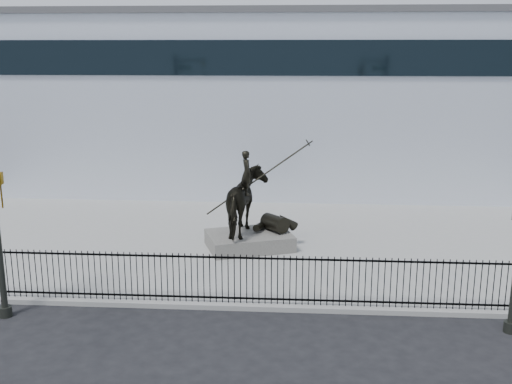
{
  "coord_description": "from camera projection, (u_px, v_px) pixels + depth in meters",
  "views": [
    {
      "loc": [
        1.19,
        -15.0,
        7.44
      ],
      "look_at": [
        -0.25,
        6.0,
        2.36
      ],
      "focal_mm": 42.0,
      "sensor_mm": 36.0,
      "label": 1
    }
  ],
  "objects": [
    {
      "name": "plaza",
      "position": [
        264.0,
        243.0,
        23.14
      ],
      "size": [
        30.0,
        12.0,
        0.15
      ],
      "primitive_type": "cube",
      "color": "gray",
      "rests_on": "ground"
    },
    {
      "name": "statue_plinth",
      "position": [
        249.0,
        241.0,
        22.35
      ],
      "size": [
        3.54,
        2.97,
        0.57
      ],
      "primitive_type": "cube",
      "rotation": [
        0.0,
        0.0,
        0.34
      ],
      "color": "#504D49",
      "rests_on": "plaza"
    },
    {
      "name": "equestrian_statue",
      "position": [
        251.0,
        202.0,
        22.02
      ],
      "size": [
        3.68,
        2.94,
        3.29
      ],
      "rotation": [
        0.0,
        0.0,
        0.34
      ],
      "color": "black",
      "rests_on": "statue_plinth"
    },
    {
      "name": "building",
      "position": [
        277.0,
        100.0,
        34.71
      ],
      "size": [
        44.0,
        14.0,
        9.0
      ],
      "primitive_type": "cube",
      "color": "white",
      "rests_on": "ground"
    },
    {
      "name": "picket_fence",
      "position": [
        253.0,
        279.0,
        17.37
      ],
      "size": [
        22.1,
        0.1,
        1.5
      ],
      "color": "black",
      "rests_on": "plaza"
    },
    {
      "name": "ground",
      "position": [
        250.0,
        327.0,
        16.37
      ],
      "size": [
        120.0,
        120.0,
        0.0
      ],
      "primitive_type": "plane",
      "color": "black",
      "rests_on": "ground"
    }
  ]
}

